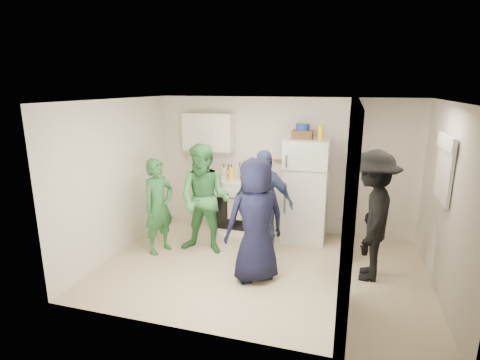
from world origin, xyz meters
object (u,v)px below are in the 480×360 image
at_px(stove, 241,205).
at_px(person_green_center, 205,199).
at_px(person_denim, 263,202).
at_px(person_navy, 255,220).
at_px(yellow_cup_stack_top, 321,133).
at_px(person_green_left, 159,206).
at_px(person_nook, 371,216).
at_px(blue_bowl, 303,127).
at_px(fridge, 305,190).
at_px(wicker_basket, 302,135).

bearing_deg(stove, person_green_center, -106.37).
distance_m(stove, person_denim, 1.05).
height_order(person_green_center, person_navy, person_green_center).
bearing_deg(stove, yellow_cup_stack_top, -5.26).
distance_m(person_green_left, person_navy, 1.80).
height_order(yellow_cup_stack_top, person_nook, yellow_cup_stack_top).
bearing_deg(yellow_cup_stack_top, person_green_center, -151.75).
distance_m(blue_bowl, person_green_center, 2.08).
distance_m(stove, person_nook, 2.58).
distance_m(fridge, person_nook, 1.57).
xyz_separation_m(wicker_basket, person_denim, (-0.49, -0.81, -1.02)).
bearing_deg(person_green_left, wicker_basket, -37.17).
bearing_deg(stove, person_nook, -28.24).
bearing_deg(blue_bowl, stove, -178.95).
bearing_deg(yellow_cup_stack_top, person_denim, -140.83).
relative_size(fridge, person_navy, 1.02).
relative_size(wicker_basket, yellow_cup_stack_top, 1.40).
relative_size(person_green_center, person_nook, 0.97).
bearing_deg(person_denim, blue_bowl, 67.97).
height_order(stove, person_navy, person_navy).
height_order(blue_bowl, person_nook, blue_bowl).
height_order(person_navy, person_nook, person_nook).
xyz_separation_m(blue_bowl, person_green_center, (-1.40, -1.08, -1.10)).
xyz_separation_m(blue_bowl, person_navy, (-0.39, -1.73, -1.12)).
xyz_separation_m(wicker_basket, person_green_left, (-2.13, -1.29, -1.09)).
bearing_deg(yellow_cup_stack_top, stove, 174.74).
distance_m(fridge, wicker_basket, 0.98).
relative_size(fridge, yellow_cup_stack_top, 7.21).
bearing_deg(person_nook, blue_bowl, -132.44).
distance_m(blue_bowl, yellow_cup_stack_top, 0.36).
bearing_deg(wicker_basket, fridge, -26.57).
xyz_separation_m(person_green_left, person_denim, (1.64, 0.47, 0.07)).
xyz_separation_m(stove, person_nook, (2.24, -1.20, 0.42)).
distance_m(wicker_basket, yellow_cup_stack_top, 0.36).
relative_size(yellow_cup_stack_top, person_green_left, 0.16).
xyz_separation_m(fridge, person_green_left, (-2.23, -1.24, -0.11)).
bearing_deg(person_nook, fridge, -133.85).
height_order(person_green_left, person_navy, person_navy).
distance_m(fridge, person_denim, 0.97).
relative_size(stove, blue_bowl, 4.23).
bearing_deg(blue_bowl, person_green_left, -148.89).
height_order(stove, person_nook, person_nook).
distance_m(stove, blue_bowl, 1.86).
xyz_separation_m(person_green_left, person_navy, (1.74, -0.45, 0.10)).
height_order(stove, blue_bowl, blue_bowl).
relative_size(yellow_cup_stack_top, person_denim, 0.15).
bearing_deg(yellow_cup_stack_top, blue_bowl, 154.89).
height_order(fridge, wicker_basket, wicker_basket).
bearing_deg(person_denim, person_green_left, -154.66).
relative_size(wicker_basket, person_denim, 0.20).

